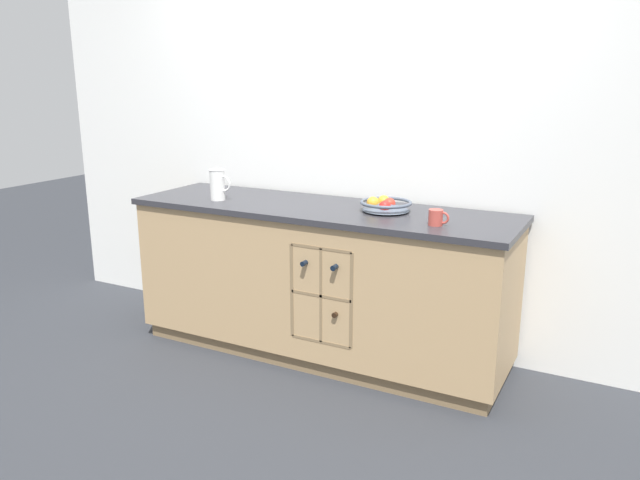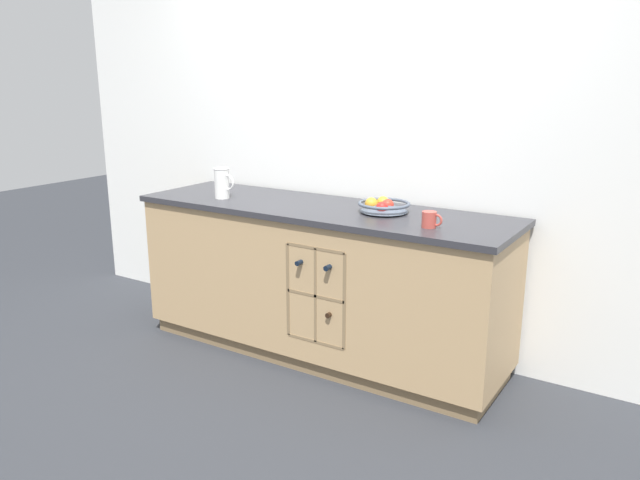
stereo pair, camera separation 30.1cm
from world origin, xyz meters
TOP-DOWN VIEW (x-y plane):
  - ground_plane at (0.00, 0.00)m, footprint 14.00×14.00m
  - back_wall at (0.00, 0.39)m, footprint 4.68×0.06m
  - kitchen_island at (0.00, -0.00)m, footprint 2.32×0.70m
  - fruit_bowl at (0.39, 0.05)m, footprint 0.29×0.29m
  - white_pitcher at (-0.65, -0.12)m, footprint 0.15×0.10m
  - ceramic_mug at (0.75, -0.14)m, footprint 0.11×0.07m

SIDE VIEW (x-z plane):
  - ground_plane at x=0.00m, z-range 0.00..0.00m
  - kitchen_island at x=0.00m, z-range 0.01..0.94m
  - fruit_bowl at x=0.39m, z-range 0.93..1.01m
  - ceramic_mug at x=0.75m, z-range 0.93..1.01m
  - white_pitcher at x=-0.65m, z-range 0.93..1.13m
  - back_wall at x=0.00m, z-range 0.00..2.55m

